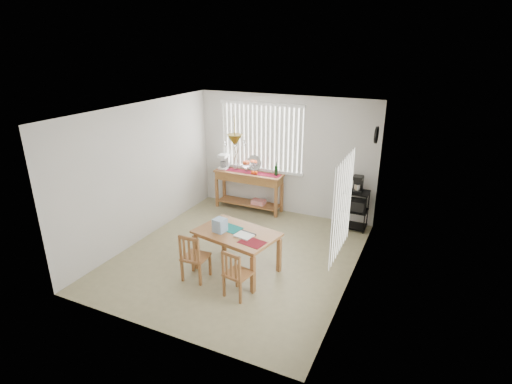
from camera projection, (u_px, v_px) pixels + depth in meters
The scene contains 10 objects.
ground at pixel (238, 255), 7.21m from camera, with size 4.00×4.50×0.01m, color #968D65.
room_shell at pixel (237, 165), 6.63m from camera, with size 4.20×4.70×2.70m.
sideboard at pixel (249, 182), 8.98m from camera, with size 1.58×0.44×0.89m.
sideboard_items at pixel (239, 165), 8.96m from camera, with size 1.50×0.37×0.68m.
wire_cart at pixel (356, 206), 8.08m from camera, with size 0.48×0.38×0.81m.
cart_items at pixel (358, 184), 7.92m from camera, with size 0.19×0.23×0.34m.
dining_table at pixel (237, 236), 6.54m from camera, with size 1.45×1.08×0.70m.
table_items at pixel (226, 228), 6.47m from camera, with size 1.00×0.65×0.22m.
chair_left at pixel (194, 257), 6.35m from camera, with size 0.40×0.40×0.82m.
chair_right at pixel (237, 274), 5.92m from camera, with size 0.42×0.42×0.78m.
Camera 1 is at (2.96, -5.62, 3.61)m, focal length 28.00 mm.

